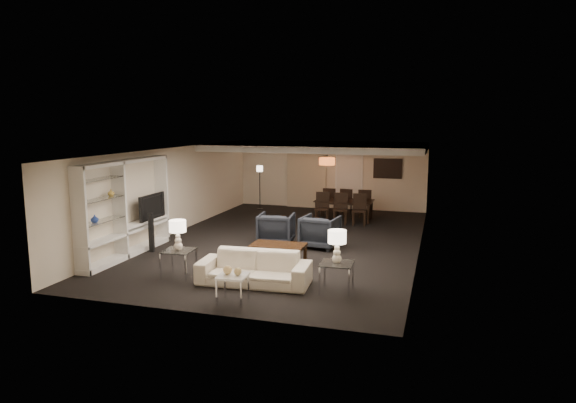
# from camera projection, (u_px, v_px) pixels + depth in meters

# --- Properties ---
(floor) EXTENTS (11.00, 11.00, 0.00)m
(floor) POSITION_uv_depth(u_px,v_px,m) (288.00, 241.00, 14.08)
(floor) COLOR black
(floor) RESTS_ON ground
(ceiling) EXTENTS (7.00, 11.00, 0.02)m
(ceiling) POSITION_uv_depth(u_px,v_px,m) (288.00, 150.00, 13.68)
(ceiling) COLOR silver
(ceiling) RESTS_ON ground
(wall_back) EXTENTS (7.00, 0.02, 2.50)m
(wall_back) POSITION_uv_depth(u_px,v_px,m) (331.00, 175.00, 19.08)
(wall_back) COLOR beige
(wall_back) RESTS_ON ground
(wall_front) EXTENTS (7.00, 0.02, 2.50)m
(wall_front) POSITION_uv_depth(u_px,v_px,m) (195.00, 243.00, 8.68)
(wall_front) COLOR beige
(wall_front) RESTS_ON ground
(wall_left) EXTENTS (0.02, 11.00, 2.50)m
(wall_left) POSITION_uv_depth(u_px,v_px,m) (173.00, 191.00, 14.88)
(wall_left) COLOR beige
(wall_left) RESTS_ON ground
(wall_right) EXTENTS (0.02, 11.00, 2.50)m
(wall_right) POSITION_uv_depth(u_px,v_px,m) (421.00, 202.00, 12.89)
(wall_right) COLOR beige
(wall_right) RESTS_ON ground
(ceiling_soffit) EXTENTS (7.00, 4.00, 0.20)m
(ceiling_soffit) POSITION_uv_depth(u_px,v_px,m) (318.00, 147.00, 17.01)
(ceiling_soffit) COLOR silver
(ceiling_soffit) RESTS_ON ceiling
(curtains) EXTENTS (1.50, 0.12, 2.40)m
(curtains) POSITION_uv_depth(u_px,v_px,m) (307.00, 176.00, 19.27)
(curtains) COLOR beige
(curtains) RESTS_ON wall_back
(door) EXTENTS (0.90, 0.05, 2.10)m
(door) POSITION_uv_depth(u_px,v_px,m) (349.00, 181.00, 18.89)
(door) COLOR silver
(door) RESTS_ON wall_back
(painting) EXTENTS (0.95, 0.04, 0.65)m
(painting) POSITION_uv_depth(u_px,v_px,m) (388.00, 169.00, 18.40)
(painting) COLOR #142D38
(painting) RESTS_ON wall_back
(media_unit) EXTENTS (0.38, 3.40, 2.35)m
(media_unit) POSITION_uv_depth(u_px,v_px,m) (126.00, 209.00, 12.38)
(media_unit) COLOR white
(media_unit) RESTS_ON wall_left
(pendant_light) EXTENTS (0.52, 0.52, 0.24)m
(pendant_light) POSITION_uv_depth(u_px,v_px,m) (327.00, 161.00, 17.00)
(pendant_light) COLOR #D8591E
(pendant_light) RESTS_ON ceiling_soffit
(sofa) EXTENTS (2.31, 1.03, 0.66)m
(sofa) POSITION_uv_depth(u_px,v_px,m) (254.00, 268.00, 10.39)
(sofa) COLOR beige
(sofa) RESTS_ON floor
(coffee_table) EXTENTS (1.25, 0.74, 0.45)m
(coffee_table) POSITION_uv_depth(u_px,v_px,m) (278.00, 254.00, 11.91)
(coffee_table) COLOR black
(coffee_table) RESTS_ON floor
(armchair_left) EXTENTS (1.00, 1.02, 0.84)m
(armchair_left) POSITION_uv_depth(u_px,v_px,m) (276.00, 229.00, 13.66)
(armchair_left) COLOR black
(armchair_left) RESTS_ON floor
(armchair_right) EXTENTS (1.00, 1.02, 0.84)m
(armchair_right) POSITION_uv_depth(u_px,v_px,m) (320.00, 232.00, 13.32)
(armchair_right) COLOR black
(armchair_right) RESTS_ON floor
(side_table_left) EXTENTS (0.66, 0.66, 0.58)m
(side_table_left) POSITION_uv_depth(u_px,v_px,m) (179.00, 263.00, 10.87)
(side_table_left) COLOR white
(side_table_left) RESTS_ON floor
(side_table_right) EXTENTS (0.64, 0.64, 0.58)m
(side_table_right) POSITION_uv_depth(u_px,v_px,m) (337.00, 277.00, 9.91)
(side_table_right) COLOR silver
(side_table_right) RESTS_ON floor
(table_lamp_left) EXTENTS (0.39, 0.39, 0.64)m
(table_lamp_left) POSITION_uv_depth(u_px,v_px,m) (178.00, 235.00, 10.78)
(table_lamp_left) COLOR white
(table_lamp_left) RESTS_ON side_table_left
(table_lamp_right) EXTENTS (0.37, 0.37, 0.64)m
(table_lamp_right) POSITION_uv_depth(u_px,v_px,m) (337.00, 247.00, 9.81)
(table_lamp_right) COLOR beige
(table_lamp_right) RESTS_ON side_table_right
(marble_table) EXTENTS (0.56, 0.56, 0.52)m
(marble_table) POSITION_uv_depth(u_px,v_px,m) (233.00, 289.00, 9.36)
(marble_table) COLOR white
(marble_table) RESTS_ON floor
(gold_gourd_a) EXTENTS (0.17, 0.17, 0.17)m
(gold_gourd_a) POSITION_uv_depth(u_px,v_px,m) (228.00, 270.00, 9.33)
(gold_gourd_a) COLOR #E4BF79
(gold_gourd_a) RESTS_ON marble_table
(gold_gourd_b) EXTENTS (0.14, 0.14, 0.14)m
(gold_gourd_b) POSITION_uv_depth(u_px,v_px,m) (238.00, 271.00, 9.28)
(gold_gourd_b) COLOR tan
(gold_gourd_b) RESTS_ON marble_table
(television) EXTENTS (1.13, 0.15, 0.65)m
(television) POSITION_uv_depth(u_px,v_px,m) (148.00, 206.00, 13.26)
(television) COLOR black
(television) RESTS_ON media_unit
(vase_blue) EXTENTS (0.17, 0.17, 0.18)m
(vase_blue) POSITION_uv_depth(u_px,v_px,m) (95.00, 219.00, 11.27)
(vase_blue) COLOR #223D96
(vase_blue) RESTS_ON media_unit
(vase_amber) EXTENTS (0.15, 0.15, 0.16)m
(vase_amber) POSITION_uv_depth(u_px,v_px,m) (111.00, 193.00, 11.79)
(vase_amber) COLOR gold
(vase_amber) RESTS_ON media_unit
(floor_speaker) EXTENTS (0.12, 0.12, 0.99)m
(floor_speaker) POSITION_uv_depth(u_px,v_px,m) (151.00, 232.00, 12.88)
(floor_speaker) COLOR black
(floor_speaker) RESTS_ON floor
(dining_table) EXTENTS (1.89, 1.07, 0.66)m
(dining_table) POSITION_uv_depth(u_px,v_px,m) (344.00, 210.00, 16.91)
(dining_table) COLOR black
(dining_table) RESTS_ON floor
(chair_nl) EXTENTS (0.50, 0.50, 0.98)m
(chair_nl) POSITION_uv_depth(u_px,v_px,m) (322.00, 208.00, 16.44)
(chair_nl) COLOR black
(chair_nl) RESTS_ON floor
(chair_nm) EXTENTS (0.49, 0.49, 0.98)m
(chair_nm) POSITION_uv_depth(u_px,v_px,m) (340.00, 209.00, 16.27)
(chair_nm) COLOR black
(chair_nm) RESTS_ON floor
(chair_nr) EXTENTS (0.49, 0.49, 0.98)m
(chair_nr) POSITION_uv_depth(u_px,v_px,m) (359.00, 210.00, 16.10)
(chair_nr) COLOR black
(chair_nr) RESTS_ON floor
(chair_fl) EXTENTS (0.46, 0.46, 0.98)m
(chair_fl) POSITION_uv_depth(u_px,v_px,m) (330.00, 202.00, 17.67)
(chair_fl) COLOR black
(chair_fl) RESTS_ON floor
(chair_fm) EXTENTS (0.50, 0.50, 0.98)m
(chair_fm) POSITION_uv_depth(u_px,v_px,m) (348.00, 203.00, 17.50)
(chair_fm) COLOR black
(chair_fm) RESTS_ON floor
(chair_fr) EXTENTS (0.47, 0.47, 0.98)m
(chair_fr) POSITION_uv_depth(u_px,v_px,m) (365.00, 203.00, 17.32)
(chair_fr) COLOR black
(chair_fr) RESTS_ON floor
(floor_lamp) EXTENTS (0.26, 0.26, 1.61)m
(floor_lamp) POSITION_uv_depth(u_px,v_px,m) (260.00, 188.00, 18.93)
(floor_lamp) COLOR black
(floor_lamp) RESTS_ON floor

